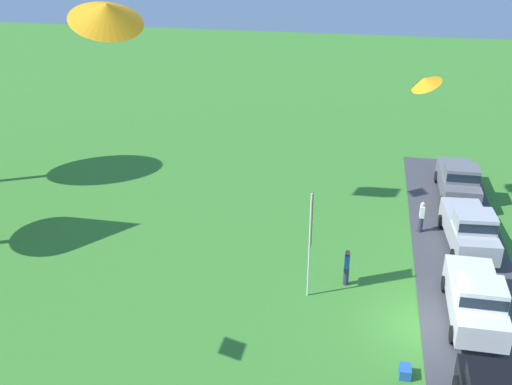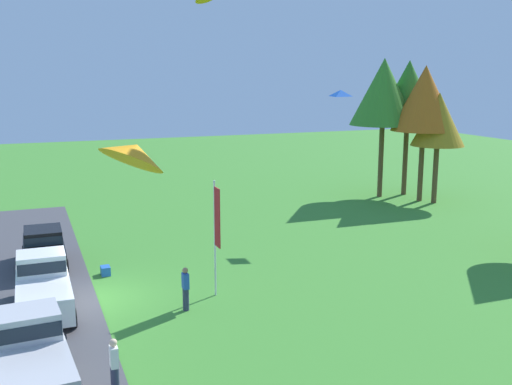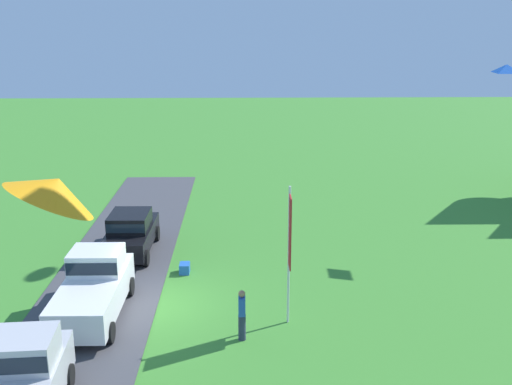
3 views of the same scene
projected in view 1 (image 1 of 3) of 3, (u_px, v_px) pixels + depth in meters
name	position (u px, v px, depth m)	size (l,w,h in m)	color
ground_plane	(419.00, 329.00, 23.30)	(120.00, 120.00, 0.00)	#3D842D
pavement_strip	(479.00, 335.00, 22.92)	(36.00, 4.40, 0.06)	#424247
car_pickup_mid_row	(476.00, 299.00, 23.25)	(5.01, 2.07, 2.14)	white
car_pickup_near_entrance	(470.00, 228.00, 28.36)	(5.12, 2.33, 2.14)	#B7B7BC
car_pickup_far_end	(459.00, 180.00, 33.33)	(5.01, 2.07, 2.14)	slate
person_beside_suv	(347.00, 267.00, 25.71)	(0.36, 0.24, 1.71)	#2D334C
person_watching_sky	(421.00, 217.00, 29.86)	(0.36, 0.24, 1.71)	#2D334C
flag_banner	(311.00, 230.00, 24.25)	(0.71, 0.08, 4.78)	silver
cooler_box	(405.00, 372.00, 20.90)	(0.56, 0.40, 0.40)	blue
kite_delta_trailing_tail	(426.00, 82.00, 29.23)	(1.54, 1.54, 0.41)	orange
kite_delta_low_drifter	(106.00, 12.00, 10.75)	(1.36, 1.36, 0.35)	orange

